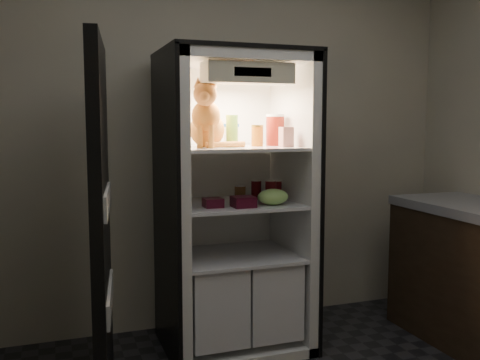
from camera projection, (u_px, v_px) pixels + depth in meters
The scene contains 16 objects.
room_shell at pixel (348, 75), 2.03m from camera, with size 3.60×3.60×3.60m.
refrigerator at pixel (233, 224), 3.42m from camera, with size 0.90×0.72×1.88m.
fridge_door at pixel (101, 225), 2.74m from camera, with size 0.17×0.87×1.85m.
tabby_cat at pixel (207, 122), 3.19m from camera, with size 0.35×0.41×0.41m.
parmesan_shaker at pixel (232, 131), 3.29m from camera, with size 0.08×0.08×0.19m.
mayo_tub at pixel (231, 135), 3.44m from camera, with size 0.10×0.10×0.14m.
salsa_jar at pixel (257, 136), 3.33m from camera, with size 0.08×0.08×0.13m.
pepper_jar at pixel (275, 130), 3.43m from camera, with size 0.12×0.12×0.20m.
cream_carton at pixel (286, 137), 3.26m from camera, with size 0.07×0.07×0.12m, color silver.
soda_can_a at pixel (256, 190), 3.49m from camera, with size 0.07×0.07×0.12m.
soda_can_b at pixel (277, 190), 3.48m from camera, with size 0.07×0.07×0.12m.
soda_can_c at pixel (271, 191), 3.40m from camera, with size 0.07×0.07×0.13m.
condiment_jar at pixel (240, 192), 3.45m from camera, with size 0.07×0.07×0.10m.
grape_bag at pixel (273, 197), 3.25m from camera, with size 0.19×0.14×0.10m, color #87C25A.
berry_box_left at pixel (213, 203), 3.16m from camera, with size 0.11×0.11×0.05m, color #500D20.
berry_box_right at pixel (243, 202), 3.16m from camera, with size 0.13×0.13×0.06m, color #500D20.
Camera 1 is at (-1.08, -1.81, 1.44)m, focal length 40.00 mm.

